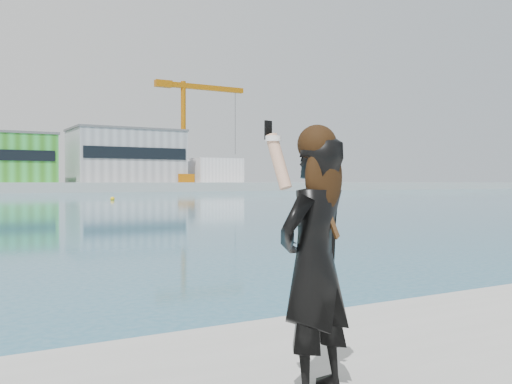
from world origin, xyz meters
TOP-DOWN VIEW (x-y plane):
  - warehouse_grey_right at (40.00, 127.98)m, footprint 25.50×15.35m
  - ancillary_shed at (62.00, 126.00)m, footprint 12.00×10.00m
  - dock_crane at (53.20, 122.00)m, footprint 23.00×4.00m
  - flagpole_right at (22.09, 121.00)m, footprint 1.28×0.16m
  - buoy_near at (17.18, 61.21)m, footprint 0.50×0.50m
  - woman at (0.35, -0.77)m, footprint 0.66×0.53m

SIDE VIEW (x-z plane):
  - buoy_near at x=17.18m, z-range -0.25..0.25m
  - woman at x=0.35m, z-range 0.81..2.47m
  - ancillary_shed at x=62.00m, z-range 2.00..8.00m
  - flagpole_right at x=22.09m, z-range 2.54..10.54m
  - warehouse_grey_right at x=40.00m, z-range 2.01..14.51m
  - dock_crane at x=53.20m, z-range 3.07..27.07m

